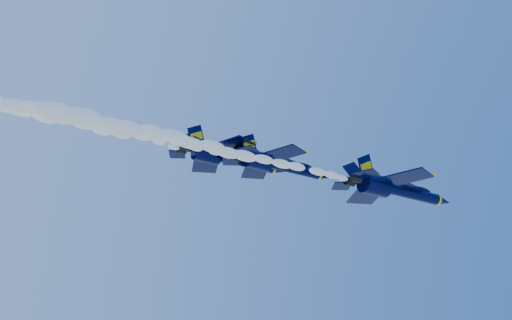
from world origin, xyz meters
TOP-DOWN VIEW (x-y plane):
  - jet_lead at (22.15, -8.67)m, footprint 19.88×16.31m
  - smoke_trail_jet_lead at (-7.41, -8.67)m, footprint 42.13×2.22m
  - jet_second at (6.25, -1.77)m, footprint 17.05×13.98m
  - smoke_trail_jet_second at (-22.10, -1.77)m, footprint 42.13×1.90m
  - jet_third at (0.65, 3.10)m, footprint 18.29×15.00m
  - smoke_trail_jet_third at (-28.23, 3.10)m, footprint 42.13×2.04m

SIDE VIEW (x-z plane):
  - smoke_trail_jet_lead at x=-7.41m, z-range 148.58..150.57m
  - jet_lead at x=22.15m, z-range 146.31..153.70m
  - smoke_trail_jet_second at x=-22.10m, z-range 151.66..153.37m
  - jet_second at x=6.25m, z-range 149.75..156.09m
  - smoke_trail_jet_third at x=-28.23m, z-range 153.27..155.10m
  - jet_third at x=0.65m, z-range 151.20..158.00m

